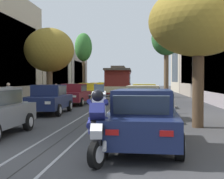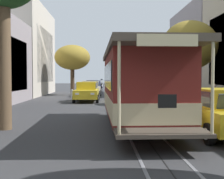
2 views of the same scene
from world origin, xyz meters
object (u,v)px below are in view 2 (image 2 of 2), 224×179
parked_car_navy_second_left (144,89)px  street_tree_kerb_right_near (72,58)px  parked_car_navy_near_right (93,87)px  parked_car_grey_near_left (135,87)px  motorcycle_with_rider (101,85)px  pedestrian_on_right_pavement (184,88)px  pedestrian_crossing_far (185,89)px  parked_car_beige_second_right (91,89)px  pedestrian_on_left_pavement (214,95)px  parked_car_maroon_mid_left (155,93)px  cable_car_trolley (138,85)px  parked_car_yellow_fifth_left (221,112)px  street_tree_kerb_left_near (158,51)px  parked_car_yellow_fourth_left (176,98)px  street_tree_kerb_left_second (190,46)px  parked_car_yellow_mid_right (87,92)px  fire_hydrant (72,94)px

parked_car_navy_second_left → street_tree_kerb_right_near: bearing=-31.6°
parked_car_navy_near_right → street_tree_kerb_right_near: bearing=61.6°
parked_car_grey_near_left → street_tree_kerb_right_near: size_ratio=0.80×
motorcycle_with_rider → pedestrian_on_right_pavement: 12.25m
pedestrian_crossing_far → parked_car_grey_near_left: bearing=-70.2°
parked_car_beige_second_right → pedestrian_on_left_pavement: parked_car_beige_second_right is taller
parked_car_maroon_mid_left → parked_car_beige_second_right: same height
parked_car_maroon_mid_left → pedestrian_on_right_pavement: (-4.16, -7.25, 0.09)m
parked_car_navy_second_left → cable_car_trolley: cable_car_trolley is taller
parked_car_yellow_fifth_left → parked_car_beige_second_right: (5.08, -20.58, 0.00)m
parked_car_navy_near_right → street_tree_kerb_left_near: street_tree_kerb_left_near is taller
parked_car_yellow_fifth_left → parked_car_maroon_mid_left: bearing=-90.2°
motorcycle_with_rider → parked_car_navy_second_left: bearing=112.4°
street_tree_kerb_right_near → parked_car_maroon_mid_left: bearing=124.0°
parked_car_yellow_fourth_left → pedestrian_crossing_far: size_ratio=2.64×
parked_car_yellow_fifth_left → street_tree_kerb_left_second: (-2.26, -11.49, 3.39)m
parked_car_grey_near_left → parked_car_yellow_mid_right: (5.17, 11.70, 0.00)m
parked_car_yellow_fourth_left → parked_car_beige_second_right: size_ratio=1.00×
parked_car_yellow_mid_right → pedestrian_on_right_pavement: 10.91m
parked_car_beige_second_right → pedestrian_on_right_pavement: 9.30m
street_tree_kerb_left_second → street_tree_kerb_right_near: (9.45, -11.89, -0.11)m
parked_car_maroon_mid_left → parked_car_navy_second_left: bearing=-90.5°
motorcycle_with_rider → fire_hydrant: bearing=76.0°
parked_car_yellow_mid_right → pedestrian_crossing_far: (-8.54, -2.34, 0.15)m
parked_car_navy_second_left → parked_car_yellow_mid_right: (5.27, 4.54, 0.00)m
pedestrian_on_right_pavement → pedestrian_crossing_far: size_ratio=0.94×
parked_car_yellow_fifth_left → pedestrian_on_left_pavement: 8.38m
pedestrian_on_left_pavement → pedestrian_on_right_pavement: (-1.49, -12.01, 0.02)m
parked_car_yellow_fourth_left → parked_car_yellow_fifth_left: size_ratio=1.01×
parked_car_maroon_mid_left → pedestrian_on_left_pavement: size_ratio=2.84×
parked_car_navy_near_right → street_tree_kerb_right_near: 5.55m
parked_car_yellow_fourth_left → street_tree_kerb_left_second: bearing=-113.4°
motorcycle_with_rider → cable_car_trolley: bearing=93.2°
parked_car_yellow_fifth_left → cable_car_trolley: cable_car_trolley is taller
parked_car_grey_near_left → parked_car_maroon_mid_left: bearing=90.2°
parked_car_yellow_fifth_left → motorcycle_with_rider: size_ratio=2.33×
parked_car_maroon_mid_left → pedestrian_crossing_far: pedestrian_crossing_far is taller
parked_car_yellow_fourth_left → parked_car_yellow_mid_right: bearing=-56.3°
street_tree_kerb_left_second → fire_hydrant: bearing=-36.9°
street_tree_kerb_right_near → pedestrian_on_right_pavement: 12.31m
parked_car_maroon_mid_left → parked_car_yellow_mid_right: (5.21, -1.67, 0.00)m
street_tree_kerb_right_near → street_tree_kerb_left_second: bearing=128.5°
parked_car_yellow_fifth_left → parked_car_navy_near_right: size_ratio=0.99×
parked_car_navy_second_left → pedestrian_on_right_pavement: (-4.10, -1.05, 0.09)m
parked_car_navy_near_right → motorcycle_with_rider: bearing=-121.0°
parked_car_beige_second_right → pedestrian_crossing_far: size_ratio=2.63×
parked_car_yellow_mid_right → cable_car_trolley: 12.73m
parked_car_maroon_mid_left → parked_car_yellow_fourth_left: same height
pedestrian_on_right_pavement → pedestrian_crossing_far: bearing=75.7°
parked_car_maroon_mid_left → cable_car_trolley: bearing=76.6°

